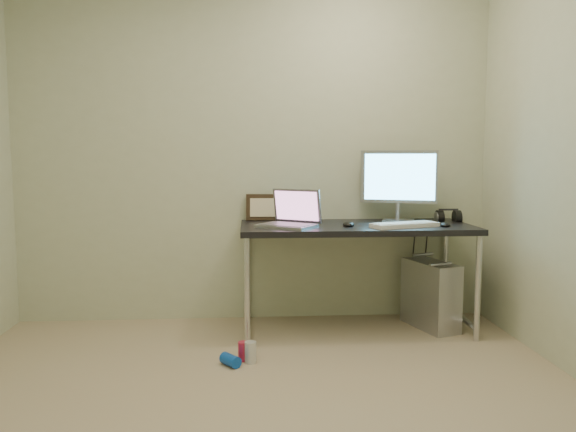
# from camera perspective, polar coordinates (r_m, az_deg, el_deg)

# --- Properties ---
(floor) EXTENTS (3.50, 3.50, 0.00)m
(floor) POSITION_cam_1_polar(r_m,az_deg,el_deg) (2.73, -2.91, -20.50)
(floor) COLOR tan
(floor) RESTS_ON ground
(wall_back) EXTENTS (3.50, 0.02, 2.50)m
(wall_back) POSITION_cam_1_polar(r_m,az_deg,el_deg) (4.19, -3.46, 6.43)
(wall_back) COLOR beige
(wall_back) RESTS_ON ground
(desk) EXTENTS (1.60, 0.70, 0.75)m
(desk) POSITION_cam_1_polar(r_m,az_deg,el_deg) (3.95, 6.90, -1.99)
(desk) COLOR black
(desk) RESTS_ON ground
(tower_computer) EXTENTS (0.33, 0.50, 0.51)m
(tower_computer) POSITION_cam_1_polar(r_m,az_deg,el_deg) (4.17, 14.27, -7.74)
(tower_computer) COLOR #B9BABE
(tower_computer) RESTS_ON ground
(cable_a) EXTENTS (0.01, 0.16, 0.69)m
(cable_a) POSITION_cam_1_polar(r_m,az_deg,el_deg) (4.40, 12.50, -4.86)
(cable_a) COLOR black
(cable_a) RESTS_ON ground
(cable_b) EXTENTS (0.02, 0.11, 0.71)m
(cable_b) POSITION_cam_1_polar(r_m,az_deg,el_deg) (4.41, 13.69, -5.12)
(cable_b) COLOR black
(cable_b) RESTS_ON ground
(can_red) EXTENTS (0.08, 0.08, 0.11)m
(can_red) POSITION_cam_1_polar(r_m,az_deg,el_deg) (3.48, -4.56, -13.53)
(can_red) COLOR #D22447
(can_red) RESTS_ON ground
(can_white) EXTENTS (0.09, 0.09, 0.13)m
(can_white) POSITION_cam_1_polar(r_m,az_deg,el_deg) (3.44, -3.83, -13.64)
(can_white) COLOR silver
(can_white) RESTS_ON ground
(can_blue) EXTENTS (0.13, 0.14, 0.07)m
(can_blue) POSITION_cam_1_polar(r_m,az_deg,el_deg) (3.40, -5.87, -14.37)
(can_blue) COLOR blue
(can_blue) RESTS_ON ground
(laptop) EXTENTS (0.46, 0.44, 0.25)m
(laptop) POSITION_cam_1_polar(r_m,az_deg,el_deg) (3.80, 0.28, -0.18)
(laptop) COLOR #A2A3A9
(laptop) RESTS_ON desk
(monitor) EXTENTS (0.53, 0.23, 0.52)m
(monitor) POSITION_cam_1_polar(r_m,az_deg,el_deg) (4.15, 11.19, 3.59)
(monitor) COLOR #A2A3A9
(monitor) RESTS_ON desk
(keyboard) EXTENTS (0.49, 0.30, 0.03)m
(keyboard) POSITION_cam_1_polar(r_m,az_deg,el_deg) (3.86, 11.77, -0.89)
(keyboard) COLOR white
(keyboard) RESTS_ON desk
(mouse_right) EXTENTS (0.10, 0.13, 0.04)m
(mouse_right) POSITION_cam_1_polar(r_m,az_deg,el_deg) (3.95, 15.67, -0.76)
(mouse_right) COLOR black
(mouse_right) RESTS_ON desk
(mouse_left) EXTENTS (0.09, 0.13, 0.04)m
(mouse_left) POSITION_cam_1_polar(r_m,az_deg,el_deg) (3.83, 6.17, -0.74)
(mouse_left) COLOR black
(mouse_left) RESTS_ON desk
(headphones) EXTENTS (0.17, 0.11, 0.12)m
(headphones) POSITION_cam_1_polar(r_m,az_deg,el_deg) (4.24, 15.97, -0.13)
(headphones) COLOR black
(headphones) RESTS_ON desk
(picture_frame) EXTENTS (0.25, 0.08, 0.20)m
(picture_frame) POSITION_cam_1_polar(r_m,az_deg,el_deg) (4.16, -2.60, 0.89)
(picture_frame) COLOR black
(picture_frame) RESTS_ON desk
(webcam) EXTENTS (0.04, 0.04, 0.12)m
(webcam) POSITION_cam_1_polar(r_m,az_deg,el_deg) (4.16, 0.07, 0.72)
(webcam) COLOR silver
(webcam) RESTS_ON desk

